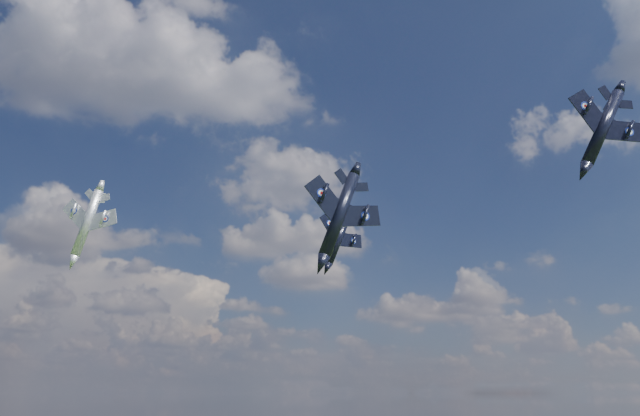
{
  "coord_description": "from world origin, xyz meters",
  "views": [
    {
      "loc": [
        -8.33,
        -64.23,
        58.78
      ],
      "look_at": [
        6.95,
        15.01,
        82.83
      ],
      "focal_mm": 35.0,
      "sensor_mm": 36.0,
      "label": 1
    }
  ],
  "objects": [
    {
      "name": "jet_left_silver",
      "position": [
        -25.27,
        29.17,
        82.87
      ],
      "size": [
        15.1,
        16.92,
        5.55
      ],
      "primitive_type": null,
      "rotation": [
        0.0,
        0.28,
        -0.41
      ],
      "color": "#989AA2"
    },
    {
      "name": "jet_high_navy",
      "position": [
        14.64,
        37.83,
        84.5
      ],
      "size": [
        15.61,
        17.48,
        7.0
      ],
      "primitive_type": null,
      "rotation": [
        0.0,
        0.43,
        0.43
      ],
      "color": "black"
    },
    {
      "name": "jet_right_navy",
      "position": [
        30.95,
        -12.43,
        84.67
      ],
      "size": [
        9.96,
        13.35,
        6.89
      ],
      "primitive_type": null,
      "rotation": [
        0.0,
        0.51,
        -0.04
      ],
      "color": "black"
    },
    {
      "name": "jet_lead_navy",
      "position": [
        7.49,
        5.47,
        79.26
      ],
      "size": [
        14.27,
        17.34,
        6.93
      ],
      "primitive_type": null,
      "rotation": [
        0.0,
        0.37,
        0.2
      ],
      "color": "black"
    }
  ]
}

